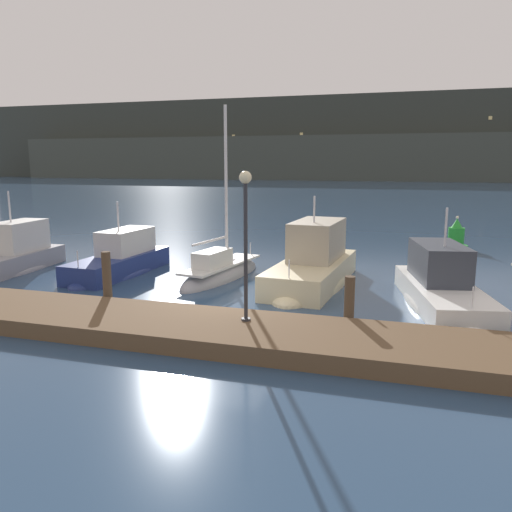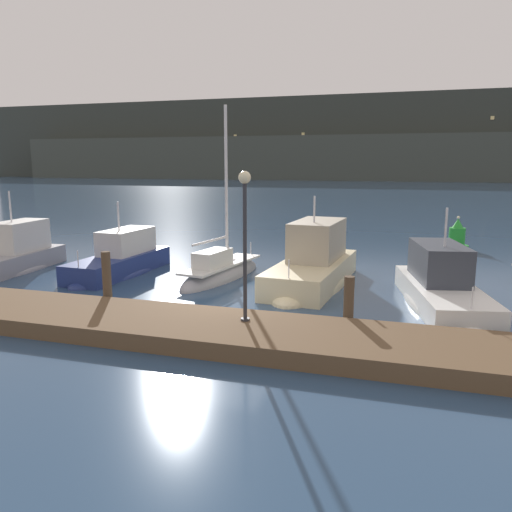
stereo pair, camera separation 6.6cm
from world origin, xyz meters
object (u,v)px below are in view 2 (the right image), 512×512
object	(u,v)px
channel_buoy	(457,237)
motorboat_berth_7	(441,296)
motorboat_berth_4	(121,265)
sailboat_berth_5	(221,275)
dock_lamppost	(245,222)
motorboat_berth_3	(15,261)
motorboat_berth_6	(313,273)

from	to	relation	value
channel_buoy	motorboat_berth_7	bearing A→B (deg)	-97.12
motorboat_berth_4	sailboat_berth_5	distance (m)	4.30
sailboat_berth_5	dock_lamppost	distance (m)	7.44
dock_lamppost	motorboat_berth_3	bearing A→B (deg)	157.13
sailboat_berth_5	dock_lamppost	size ratio (longest dim) A/B	1.89
motorboat_berth_3	dock_lamppost	bearing A→B (deg)	-22.87
sailboat_berth_5	motorboat_berth_7	size ratio (longest dim) A/B	1.09
motorboat_berth_4	motorboat_berth_3	bearing A→B (deg)	-170.85
sailboat_berth_5	motorboat_berth_7	world-z (taller)	sailboat_berth_5
motorboat_berth_7	motorboat_berth_6	bearing A→B (deg)	160.10
motorboat_berth_3	channel_buoy	distance (m)	21.72
motorboat_berth_4	channel_buoy	distance (m)	17.48
motorboat_berth_6	motorboat_berth_7	distance (m)	4.76
motorboat_berth_6	channel_buoy	bearing A→B (deg)	59.62
motorboat_berth_3	motorboat_berth_7	world-z (taller)	motorboat_berth_3
sailboat_berth_5	dock_lamppost	xyz separation A→B (m)	(3.00, -6.15, 2.93)
sailboat_berth_5	dock_lamppost	world-z (taller)	sailboat_berth_5
motorboat_berth_7	channel_buoy	size ratio (longest dim) A/B	3.91
motorboat_berth_3	sailboat_berth_5	world-z (taller)	sailboat_berth_5
motorboat_berth_3	sailboat_berth_5	bearing A→B (deg)	7.24
motorboat_berth_4	channel_buoy	world-z (taller)	motorboat_berth_4
sailboat_berth_5	motorboat_berth_6	distance (m)	3.67
motorboat_berth_6	dock_lamppost	bearing A→B (deg)	-96.01
motorboat_berth_3	channel_buoy	world-z (taller)	motorboat_berth_3
sailboat_berth_5	channel_buoy	distance (m)	14.05
dock_lamppost	motorboat_berth_6	bearing A→B (deg)	83.99
sailboat_berth_5	channel_buoy	xyz separation A→B (m)	(9.59, 10.25, 0.49)
motorboat_berth_7	motorboat_berth_3	bearing A→B (deg)	178.75
motorboat_berth_3	channel_buoy	size ratio (longest dim) A/B	3.26
motorboat_berth_3	motorboat_berth_4	size ratio (longest dim) A/B	0.94
motorboat_berth_3	dock_lamppost	world-z (taller)	dock_lamppost
motorboat_berth_4	sailboat_berth_5	world-z (taller)	sailboat_berth_5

